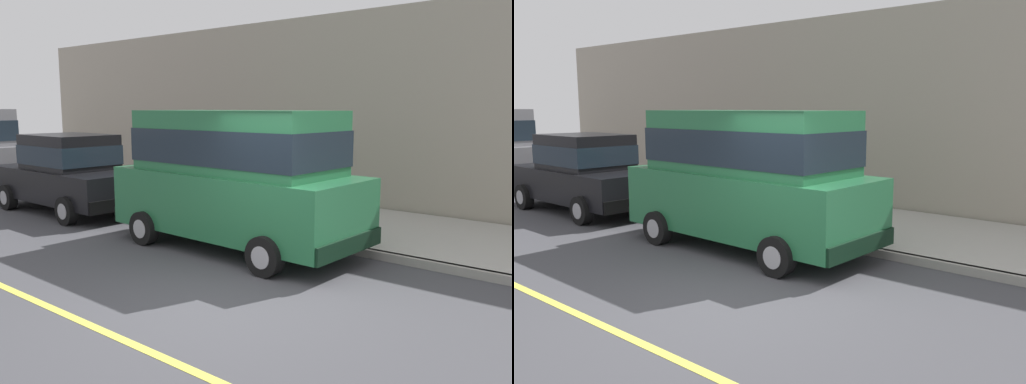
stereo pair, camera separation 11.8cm
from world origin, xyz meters
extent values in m
plane|color=#424247|center=(0.00, 0.00, 0.00)|extent=(80.00, 80.00, 0.00)
cube|color=gray|center=(3.20, 0.00, 0.07)|extent=(0.16, 64.00, 0.14)
cube|color=#A8A59E|center=(5.00, 0.00, 0.07)|extent=(3.60, 64.00, 0.14)
cube|color=#E0D64C|center=(-1.60, 0.00, 0.00)|extent=(0.12, 57.60, 0.01)
cube|color=#23663D|center=(2.18, 1.68, 0.87)|extent=(2.00, 4.84, 1.10)
cube|color=#23663D|center=(2.18, 1.68, 1.97)|extent=(1.75, 3.84, 1.10)
cube|color=#19232D|center=(2.18, 1.68, 1.89)|extent=(1.79, 3.88, 0.61)
cube|color=black|center=(2.23, 4.03, 0.46)|extent=(1.87, 0.24, 0.28)
cube|color=black|center=(2.13, -0.67, 0.46)|extent=(1.87, 0.24, 0.28)
cylinder|color=black|center=(1.26, 3.19, 0.32)|extent=(0.23, 0.64, 0.64)
cylinder|color=#9E9EA3|center=(1.26, 3.19, 0.32)|extent=(0.25, 0.36, 0.35)
cylinder|color=black|center=(3.16, 3.15, 0.32)|extent=(0.23, 0.64, 0.64)
cylinder|color=#9E9EA3|center=(3.16, 3.15, 0.32)|extent=(0.25, 0.36, 0.35)
cylinder|color=black|center=(1.20, 0.22, 0.32)|extent=(0.23, 0.64, 0.64)
cylinder|color=#9E9EA3|center=(1.20, 0.22, 0.32)|extent=(0.25, 0.36, 0.35)
cylinder|color=black|center=(3.10, 0.17, 0.32)|extent=(0.23, 0.64, 0.64)
cylinder|color=#9E9EA3|center=(3.10, 0.17, 0.32)|extent=(0.25, 0.36, 0.35)
cube|color=#EAEACC|center=(1.64, 4.08, 1.04)|extent=(0.28, 0.09, 0.14)
cube|color=#EAEACC|center=(2.82, 4.05, 1.04)|extent=(0.28, 0.09, 0.14)
cube|color=black|center=(2.18, 7.24, 0.70)|extent=(1.87, 4.53, 0.76)
cube|color=black|center=(2.18, 7.14, 1.50)|extent=(1.62, 2.12, 0.84)
cube|color=#19232D|center=(2.18, 7.14, 1.44)|extent=(1.65, 2.16, 0.46)
cube|color=black|center=(2.21, 9.44, 0.46)|extent=(1.77, 0.23, 0.28)
cube|color=black|center=(2.14, 5.04, 0.46)|extent=(1.77, 0.23, 0.28)
cylinder|color=black|center=(1.30, 8.65, 0.32)|extent=(0.23, 0.64, 0.64)
cylinder|color=#9E9EA3|center=(1.30, 8.65, 0.32)|extent=(0.25, 0.36, 0.35)
cylinder|color=black|center=(3.10, 8.62, 0.32)|extent=(0.23, 0.64, 0.64)
cylinder|color=#9E9EA3|center=(3.10, 8.62, 0.32)|extent=(0.25, 0.36, 0.35)
cylinder|color=black|center=(1.26, 5.86, 0.32)|extent=(0.23, 0.64, 0.64)
cylinder|color=#9E9EA3|center=(1.26, 5.86, 0.32)|extent=(0.25, 0.36, 0.35)
cylinder|color=black|center=(3.06, 5.83, 0.32)|extent=(0.23, 0.64, 0.64)
cylinder|color=#9E9EA3|center=(3.06, 5.83, 0.32)|extent=(0.25, 0.36, 0.35)
cube|color=#EAEACC|center=(1.65, 9.48, 0.81)|extent=(0.28, 0.08, 0.14)
cube|color=#EAEACC|center=(2.77, 9.46, 0.81)|extent=(0.28, 0.08, 0.14)
cube|color=#252527|center=(2.06, 10.69, 0.46)|extent=(1.87, 0.25, 0.28)
cylinder|color=black|center=(3.03, 11.53, 0.32)|extent=(0.24, 0.65, 0.64)
cylinder|color=#9E9EA3|center=(3.03, 11.53, 0.32)|extent=(0.25, 0.36, 0.35)
ellipsoid|color=white|center=(5.20, 2.98, 0.42)|extent=(0.48, 0.33, 0.20)
cylinder|color=white|center=(5.31, 3.08, 0.23)|extent=(0.05, 0.05, 0.18)
cylinder|color=white|center=(5.35, 2.97, 0.23)|extent=(0.05, 0.05, 0.18)
cylinder|color=white|center=(5.05, 3.00, 0.23)|extent=(0.05, 0.05, 0.18)
cylinder|color=white|center=(5.09, 2.88, 0.23)|extent=(0.05, 0.05, 0.18)
sphere|color=white|center=(5.47, 3.08, 0.51)|extent=(0.17, 0.17, 0.17)
ellipsoid|color=gray|center=(5.56, 3.11, 0.49)|extent=(0.13, 0.10, 0.06)
cone|color=white|center=(5.45, 3.12, 0.59)|extent=(0.06, 0.06, 0.07)
cone|color=white|center=(5.48, 3.03, 0.59)|extent=(0.06, 0.06, 0.07)
cylinder|color=white|center=(4.95, 2.90, 0.48)|extent=(0.12, 0.07, 0.13)
cube|color=#9E9384|center=(7.10, 5.28, 2.44)|extent=(0.50, 20.00, 4.89)
camera|label=1|loc=(-5.02, -4.76, 2.58)|focal=37.70mm
camera|label=2|loc=(-4.94, -4.85, 2.58)|focal=37.70mm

